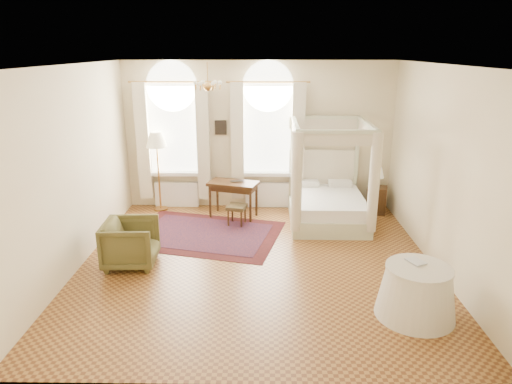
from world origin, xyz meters
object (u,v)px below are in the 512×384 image
nightstand (376,200)px  side_table (416,292)px  stool (237,209)px  writing_desk (233,187)px  floor_lamp (157,144)px  armchair (131,243)px  coffee_table (134,230)px  canopy_bed (328,201)px

nightstand → side_table: 4.15m
nightstand → side_table: (-0.43, -4.12, 0.06)m
nightstand → stool: 3.17m
writing_desk → floor_lamp: bearing=165.5°
armchair → coffee_table: size_ratio=1.12×
stool → side_table: side_table is taller
stool → coffee_table: bearing=-143.2°
nightstand → writing_desk: size_ratio=0.53×
canopy_bed → armchair: 4.13m
canopy_bed → nightstand: bearing=27.0°
writing_desk → stool: (0.10, -0.49, -0.32)m
floor_lamp → side_table: (4.45, -4.30, -1.17)m
side_table → canopy_bed: bearing=101.8°
canopy_bed → armchair: size_ratio=2.45×
stool → coffee_table: 2.23m
stool → coffee_table: size_ratio=0.58×
stool → floor_lamp: floor_lamp is taller
coffee_table → floor_lamp: size_ratio=0.44×
stool → side_table: 4.28m
nightstand → writing_desk: writing_desk is taller
armchair → side_table: size_ratio=0.81×
stool → coffee_table: coffee_table is taller
nightstand → armchair: bearing=-151.1°
nightstand → side_table: size_ratio=0.56×
nightstand → stool: (-3.08, -0.76, 0.05)m
coffee_table → side_table: side_table is taller
writing_desk → armchair: bearing=-123.9°
coffee_table → side_table: size_ratio=0.72×
canopy_bed → writing_desk: bearing=170.7°
coffee_table → nightstand: bearing=23.3°
stool → side_table: size_ratio=0.42×
writing_desk → coffee_table: (-1.69, -1.83, -0.27)m
nightstand → writing_desk: (-3.18, -0.27, 0.37)m
canopy_bed → armchair: canopy_bed is taller
writing_desk → stool: 0.59m
stool → armchair: bearing=-132.0°
stool → floor_lamp: size_ratio=0.25×
canopy_bed → side_table: bearing=-78.2°
canopy_bed → writing_desk: canopy_bed is taller
nightstand → floor_lamp: floor_lamp is taller
canopy_bed → coffee_table: 3.98m
armchair → writing_desk: bearing=-36.7°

